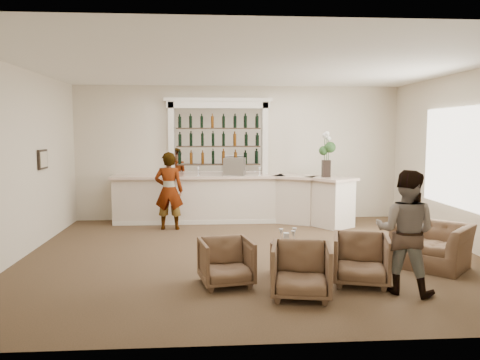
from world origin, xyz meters
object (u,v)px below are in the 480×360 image
object	(u,v)px
guest	(405,232)
flower_vase	(326,152)
cocktail_table	(289,258)
espresso_machine	(235,167)
bar_counter	(233,199)
armchair_left	(226,262)
armchair_far	(432,245)
armchair_center	(301,270)
sommelier	(169,191)
armchair_right	(361,259)

from	to	relation	value
guest	flower_vase	size ratio (longest dim) A/B	1.62
cocktail_table	guest	world-z (taller)	guest
guest	espresso_machine	xyz separation A→B (m)	(-2.02, 5.05, 0.51)
bar_counter	flower_vase	world-z (taller)	flower_vase
armchair_left	armchair_far	world-z (taller)	armchair_far
armchair_left	armchair_center	size ratio (longest dim) A/B	0.93
espresso_machine	cocktail_table	bearing A→B (deg)	-69.22
armchair_left	guest	bearing A→B (deg)	-22.47
cocktail_table	sommelier	distance (m)	4.12
armchair_left	espresso_machine	xyz separation A→B (m)	(0.39, 4.56, 1.02)
cocktail_table	guest	xyz separation A→B (m)	(1.43, -0.90, 0.59)
flower_vase	armchair_right	bearing A→B (deg)	-97.37
armchair_left	flower_vase	xyz separation A→B (m)	(2.48, 4.06, 1.39)
bar_counter	flower_vase	xyz separation A→B (m)	(2.12, -0.51, 1.15)
bar_counter	armchair_right	xyz separation A→B (m)	(1.58, -4.67, -0.21)
bar_counter	armchair_far	size ratio (longest dim) A/B	5.21
armchair_right	armchair_left	bearing A→B (deg)	-167.26
sommelier	guest	distance (m)	5.63
espresso_machine	armchair_left	bearing A→B (deg)	-82.19
bar_counter	cocktail_table	distance (m)	4.22
cocktail_table	sommelier	world-z (taller)	sommelier
guest	armchair_center	bearing A→B (deg)	35.71
sommelier	armchair_right	world-z (taller)	sommelier
armchair_left	armchair_far	size ratio (longest dim) A/B	0.67
guest	armchair_far	size ratio (longest dim) A/B	1.53
sommelier	armchair_left	xyz separation A→B (m)	(1.12, -3.90, -0.54)
guest	armchair_left	xyz separation A→B (m)	(-2.41, 0.49, -0.51)
armchair_center	armchair_far	size ratio (longest dim) A/B	0.72
sommelier	espresso_machine	world-z (taller)	sommelier
armchair_left	espresso_machine	size ratio (longest dim) A/B	1.53
espresso_machine	flower_vase	xyz separation A→B (m)	(2.09, -0.50, 0.37)
cocktail_table	armchair_far	xyz separation A→B (m)	(2.39, 0.25, 0.11)
armchair_far	flower_vase	xyz separation A→B (m)	(-0.89, 3.40, 1.37)
guest	armchair_far	xyz separation A→B (m)	(0.96, 1.15, -0.48)
guest	armchair_center	world-z (taller)	guest
cocktail_table	armchair_far	size ratio (longest dim) A/B	0.53
sommelier	armchair_center	bearing A→B (deg)	117.52
espresso_machine	armchair_far	bearing A→B (deg)	-39.94
flower_vase	guest	bearing A→B (deg)	-90.85
espresso_machine	bar_counter	bearing A→B (deg)	173.55
armchair_right	armchair_far	world-z (taller)	armchair_right
armchair_right	espresso_machine	distance (m)	5.01
bar_counter	sommelier	world-z (taller)	sommelier
armchair_far	espresso_machine	distance (m)	5.01
bar_counter	guest	distance (m)	5.47
guest	armchair_far	world-z (taller)	guest
guest	cocktail_table	bearing A→B (deg)	0.58
bar_counter	armchair_center	xyz separation A→B (m)	(0.62, -5.13, -0.21)
bar_counter	flower_vase	size ratio (longest dim) A/B	5.50
armchair_center	armchair_right	xyz separation A→B (m)	(0.97, 0.46, 0.00)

